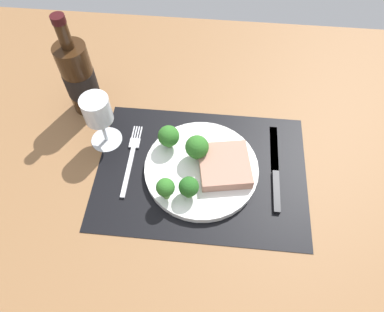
{
  "coord_description": "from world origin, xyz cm",
  "views": [
    {
      "loc": [
        1.81,
        -40.64,
        68.1
      ],
      "look_at": [
        -2.34,
        2.61,
        1.9
      ],
      "focal_mm": 32.97,
      "sensor_mm": 36.0,
      "label": 1
    }
  ],
  "objects_px": {
    "steak": "(225,164)",
    "fork": "(131,159)",
    "plate": "(201,169)",
    "wine_glass": "(98,113)",
    "wine_bottle": "(79,78)",
    "knife": "(275,174)"
  },
  "relations": [
    {
      "from": "fork",
      "to": "wine_bottle",
      "type": "relative_size",
      "value": 0.74
    },
    {
      "from": "steak",
      "to": "wine_bottle",
      "type": "relative_size",
      "value": 0.42
    },
    {
      "from": "fork",
      "to": "wine_glass",
      "type": "relative_size",
      "value": 1.37
    },
    {
      "from": "wine_bottle",
      "to": "fork",
      "type": "bearing_deg",
      "value": -47.92
    },
    {
      "from": "wine_glass",
      "to": "knife",
      "type": "bearing_deg",
      "value": -8.59
    },
    {
      "from": "plate",
      "to": "steak",
      "type": "height_order",
      "value": "steak"
    },
    {
      "from": "steak",
      "to": "knife",
      "type": "xyz_separation_m",
      "value": [
        0.12,
        0.0,
        -0.03
      ]
    },
    {
      "from": "plate",
      "to": "knife",
      "type": "height_order",
      "value": "plate"
    },
    {
      "from": "steak",
      "to": "fork",
      "type": "distance_m",
      "value": 0.21
    },
    {
      "from": "plate",
      "to": "wine_bottle",
      "type": "height_order",
      "value": "wine_bottle"
    },
    {
      "from": "plate",
      "to": "wine_glass",
      "type": "xyz_separation_m",
      "value": [
        -0.23,
        0.07,
        0.09
      ]
    },
    {
      "from": "steak",
      "to": "wine_bottle",
      "type": "xyz_separation_m",
      "value": [
        -0.35,
        0.16,
        0.06
      ]
    },
    {
      "from": "steak",
      "to": "fork",
      "type": "height_order",
      "value": "steak"
    },
    {
      "from": "plate",
      "to": "steak",
      "type": "relative_size",
      "value": 2.3
    },
    {
      "from": "knife",
      "to": "wine_glass",
      "type": "height_order",
      "value": "wine_glass"
    },
    {
      "from": "knife",
      "to": "steak",
      "type": "bearing_deg",
      "value": -176.29
    },
    {
      "from": "wine_bottle",
      "to": "steak",
      "type": "bearing_deg",
      "value": -25.02
    },
    {
      "from": "steak",
      "to": "fork",
      "type": "relative_size",
      "value": 0.57
    },
    {
      "from": "steak",
      "to": "knife",
      "type": "height_order",
      "value": "steak"
    },
    {
      "from": "steak",
      "to": "wine_glass",
      "type": "height_order",
      "value": "wine_glass"
    },
    {
      "from": "plate",
      "to": "wine_glass",
      "type": "height_order",
      "value": "wine_glass"
    },
    {
      "from": "wine_bottle",
      "to": "wine_glass",
      "type": "height_order",
      "value": "wine_bottle"
    }
  ]
}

